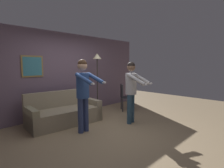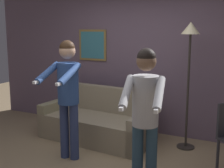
{
  "view_description": "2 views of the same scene",
  "coord_description": "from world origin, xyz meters",
  "px_view_note": "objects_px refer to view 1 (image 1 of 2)",
  "views": [
    {
      "loc": [
        -2.82,
        -3.06,
        1.59
      ],
      "look_at": [
        0.31,
        0.09,
        1.11
      ],
      "focal_mm": 28.0,
      "sensor_mm": 36.0,
      "label": 1
    },
    {
      "loc": [
        2.05,
        -3.3,
        1.91
      ],
      "look_at": [
        0.28,
        0.23,
        1.18
      ],
      "focal_mm": 50.0,
      "sensor_mm": 36.0,
      "label": 2
    }
  ],
  "objects_px": {
    "couch": "(64,113)",
    "person_standing_left": "(83,88)",
    "dining_chair_distant": "(125,96)",
    "person_standing_right": "(132,87)",
    "torchiere_lamp": "(97,66)"
  },
  "relations": [
    {
      "from": "torchiere_lamp",
      "to": "dining_chair_distant",
      "type": "distance_m",
      "value": 1.42
    },
    {
      "from": "torchiere_lamp",
      "to": "dining_chair_distant",
      "type": "xyz_separation_m",
      "value": [
        0.77,
        -0.56,
        -1.05
      ]
    },
    {
      "from": "person_standing_left",
      "to": "torchiere_lamp",
      "type": "bearing_deg",
      "value": 39.82
    },
    {
      "from": "person_standing_left",
      "to": "couch",
      "type": "bearing_deg",
      "value": 90.84
    },
    {
      "from": "dining_chair_distant",
      "to": "person_standing_right",
      "type": "bearing_deg",
      "value": -130.99
    },
    {
      "from": "couch",
      "to": "dining_chair_distant",
      "type": "bearing_deg",
      "value": -6.83
    },
    {
      "from": "couch",
      "to": "dining_chair_distant",
      "type": "height_order",
      "value": "dining_chair_distant"
    },
    {
      "from": "person_standing_left",
      "to": "person_standing_right",
      "type": "xyz_separation_m",
      "value": [
        1.31,
        -0.38,
        -0.04
      ]
    },
    {
      "from": "person_standing_left",
      "to": "dining_chair_distant",
      "type": "bearing_deg",
      "value": 15.98
    },
    {
      "from": "torchiere_lamp",
      "to": "person_standing_left",
      "type": "distance_m",
      "value": 1.93
    },
    {
      "from": "couch",
      "to": "dining_chair_distant",
      "type": "distance_m",
      "value": 2.24
    },
    {
      "from": "person_standing_left",
      "to": "person_standing_right",
      "type": "distance_m",
      "value": 1.37
    },
    {
      "from": "person_standing_right",
      "to": "person_standing_left",
      "type": "bearing_deg",
      "value": 163.7
    },
    {
      "from": "couch",
      "to": "person_standing_left",
      "type": "relative_size",
      "value": 1.13
    },
    {
      "from": "person_standing_right",
      "to": "dining_chair_distant",
      "type": "relative_size",
      "value": 1.81
    }
  ]
}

